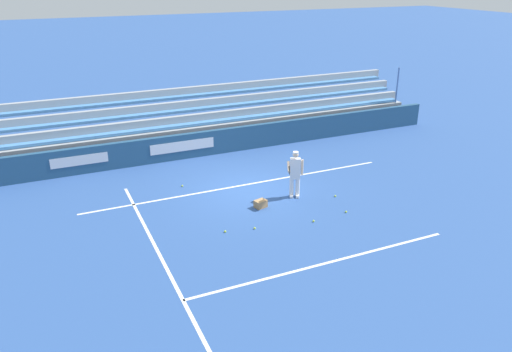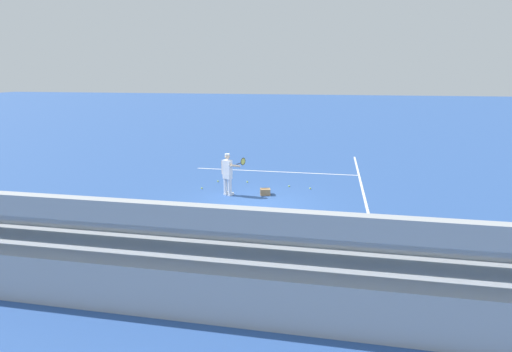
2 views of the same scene
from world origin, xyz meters
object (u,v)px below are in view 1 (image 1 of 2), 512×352
Objects in this scene: tennis_ball_far_left at (182,186)px; tennis_ball_on_baseline at (255,228)px; ball_box_cardboard at (261,204)px; tennis_ball_midcourt at (225,231)px; tennis_player at (295,174)px; tennis_ball_near_player at (335,196)px; tennis_ball_far_right at (346,212)px; tennis_ball_stray_back at (313,221)px.

tennis_ball_on_baseline is (-1.13, 4.18, 0.00)m from tennis_ball_far_left.
tennis_ball_midcourt is at bearing 33.76° from ball_box_cardboard.
tennis_ball_far_left is (1.96, -2.82, -0.10)m from ball_box_cardboard.
tennis_ball_near_player is at bearing 154.67° from tennis_player.
tennis_ball_far_right is 1.28m from tennis_ball_near_player.
tennis_ball_far_left is at bearing -44.87° from tennis_ball_far_right.
tennis_ball_on_baseline is (2.31, 1.66, -0.86)m from tennis_player.
tennis_player is 25.98× the size of tennis_ball_near_player.
tennis_ball_stray_back and tennis_ball_near_player have the same top height.
tennis_ball_stray_back is (0.37, 2.00, -0.86)m from tennis_player.
tennis_player is at bearing -25.33° from tennis_ball_near_player.
tennis_ball_stray_back is 1.00× the size of tennis_ball_near_player.
tennis_ball_on_baseline is (1.95, -0.34, 0.00)m from tennis_ball_stray_back.
ball_box_cardboard reaches higher than tennis_ball_near_player.
ball_box_cardboard reaches higher than tennis_ball_midcourt.
ball_box_cardboard reaches higher than tennis_ball_far_right.
tennis_player is at bearing -168.71° from ball_box_cardboard.
tennis_ball_far_right is 1.00× the size of tennis_ball_near_player.
tennis_ball_near_player is 5.73m from tennis_ball_far_left.
tennis_ball_on_baseline is at bearing -3.67° from tennis_ball_far_right.
tennis_ball_midcourt is (1.76, 1.18, -0.10)m from ball_box_cardboard.
tennis_ball_far_right and tennis_ball_near_player have the same top height.
tennis_ball_near_player is (-4.58, -0.84, 0.00)m from tennis_ball_midcourt.
tennis_ball_far_left is at bearing -87.17° from tennis_ball_midcourt.
tennis_ball_stray_back is (-1.11, 1.70, -0.10)m from ball_box_cardboard.
ball_box_cardboard reaches higher than tennis_ball_far_left.
tennis_ball_far_right is at bearing -174.38° from tennis_ball_stray_back.
tennis_ball_stray_back is 1.98m from tennis_ball_on_baseline.
tennis_player is at bearing -155.55° from tennis_ball_midcourt.
tennis_ball_midcourt and tennis_ball_stray_back have the same top height.
tennis_ball_near_player is (-1.34, 0.64, -0.86)m from tennis_player.
tennis_player is 2.97m from tennis_ball_on_baseline.
tennis_ball_near_player and tennis_ball_far_left have the same top height.
tennis_player is 25.98× the size of tennis_ball_on_baseline.
tennis_ball_far_left is at bearing -55.85° from tennis_ball_stray_back.
tennis_ball_midcourt is (4.22, -0.39, 0.00)m from tennis_ball_far_right.
tennis_ball_stray_back and tennis_ball_on_baseline have the same top height.
tennis_ball_midcourt and tennis_ball_near_player have the same top height.
ball_box_cardboard reaches higher than tennis_ball_stray_back.
tennis_player is at bearing -144.39° from tennis_ball_on_baseline.
tennis_ball_near_player is at bearing -106.44° from tennis_ball_far_right.
tennis_player is at bearing 143.65° from tennis_ball_far_left.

